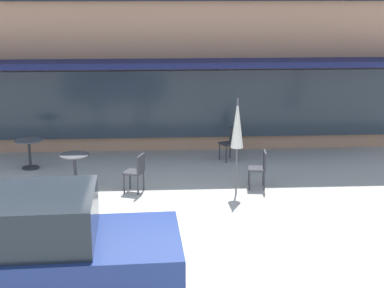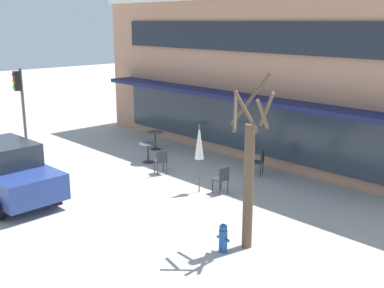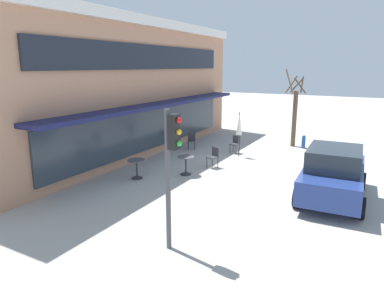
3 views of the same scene
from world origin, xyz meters
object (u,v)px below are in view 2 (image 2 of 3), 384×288
object	(u,v)px
parked_sedan	(6,171)
traffic_light_pole	(20,95)
cafe_table_near_wall	(148,150)
fire_hydrant	(223,238)
cafe_chair_1	(222,178)
cafe_chair_2	(259,161)
street_tree	(249,174)
patio_umbrella_green_folded	(199,142)
cafe_chair_0	(161,160)
cafe_table_streetside	(155,137)

from	to	relation	value
parked_sedan	traffic_light_pole	bearing A→B (deg)	150.99
cafe_table_near_wall	fire_hydrant	bearing A→B (deg)	-24.92
cafe_chair_1	fire_hydrant	size ratio (longest dim) A/B	1.26
cafe_chair_2	street_tree	world-z (taller)	street_tree
street_tree	patio_umbrella_green_folded	bearing A→B (deg)	153.00
patio_umbrella_green_folded	cafe_chair_1	bearing A→B (deg)	33.71
cafe_chair_0	fire_hydrant	bearing A→B (deg)	-25.97
cafe_chair_0	fire_hydrant	xyz separation A→B (m)	(5.56, -2.71, -0.17)
cafe_chair_0	cafe_chair_2	xyz separation A→B (m)	(2.45, 2.45, 0.00)
cafe_table_near_wall	traffic_light_pole	distance (m)	6.07
cafe_chair_2	fire_hydrant	world-z (taller)	cafe_chair_2
cafe_chair_2	traffic_light_pole	bearing A→B (deg)	-153.77
cafe_chair_1	parked_sedan	xyz separation A→B (m)	(-4.19, -5.10, 0.35)
cafe_chair_2	traffic_light_pole	size ratio (longest dim) A/B	0.26
patio_umbrella_green_folded	fire_hydrant	bearing A→B (deg)	-36.05
cafe_chair_2	parked_sedan	xyz separation A→B (m)	(-3.79, -7.43, 0.35)
patio_umbrella_green_folded	parked_sedan	bearing A→B (deg)	-127.31
street_tree	fire_hydrant	world-z (taller)	street_tree
street_tree	traffic_light_pole	distance (m)	12.43
parked_sedan	fire_hydrant	distance (m)	7.29
cafe_chair_1	cafe_chair_2	world-z (taller)	same
cafe_chair_1	fire_hydrant	xyz separation A→B (m)	(2.72, -2.83, -0.17)
cafe_table_near_wall	street_tree	distance (m)	7.81
patio_umbrella_green_folded	cafe_chair_1	size ratio (longest dim) A/B	2.47
cafe_table_near_wall	street_tree	size ratio (longest dim) A/B	0.18
cafe_table_near_wall	cafe_chair_0	size ratio (longest dim) A/B	0.85
traffic_light_pole	cafe_chair_0	bearing A→B (deg)	17.03
street_tree	traffic_light_pole	xyz separation A→B (m)	(-12.42, 0.05, 0.46)
cafe_chair_0	traffic_light_pole	world-z (taller)	traffic_light_pole
cafe_chair_0	cafe_chair_2	distance (m)	3.46
cafe_table_streetside	traffic_light_pole	size ratio (longest dim) A/B	0.22
cafe_table_streetside	cafe_chair_0	bearing A→B (deg)	-35.40
cafe_table_streetside	traffic_light_pole	world-z (taller)	traffic_light_pole
cafe_chair_1	cafe_chair_2	bearing A→B (deg)	99.61
cafe_table_streetside	cafe_chair_0	size ratio (longest dim) A/B	0.85
cafe_chair_2	patio_umbrella_green_folded	bearing A→B (deg)	-94.48
cafe_chair_0	parked_sedan	xyz separation A→B (m)	(-1.34, -4.98, 0.35)
cafe_table_streetside	traffic_light_pole	distance (m)	5.85
cafe_table_near_wall	cafe_chair_2	world-z (taller)	cafe_chair_2
cafe_chair_2	street_tree	size ratio (longest dim) A/B	0.21
cafe_table_streetside	patio_umbrella_green_folded	size ratio (longest dim) A/B	0.35
parked_sedan	street_tree	world-z (taller)	street_tree
street_tree	fire_hydrant	size ratio (longest dim) A/B	5.89
cafe_chair_0	cafe_table_near_wall	bearing A→B (deg)	159.25
cafe_chair_2	traffic_light_pole	xyz separation A→B (m)	(-9.10, -4.48, 1.77)
cafe_table_streetside	patio_umbrella_green_folded	world-z (taller)	patio_umbrella_green_folded
traffic_light_pole	fire_hydrant	size ratio (longest dim) A/B	4.82
patio_umbrella_green_folded	street_tree	bearing A→B (deg)	-27.00
parked_sedan	street_tree	size ratio (longest dim) A/B	1.03
cafe_table_near_wall	cafe_table_streetside	xyz separation A→B (m)	(-1.35, 1.44, 0.00)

